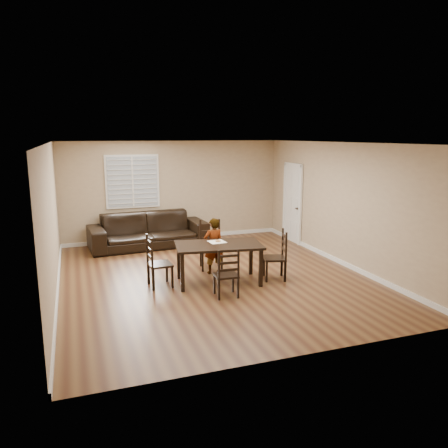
% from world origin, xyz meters
% --- Properties ---
extents(ground, '(7.00, 7.00, 0.00)m').
position_xyz_m(ground, '(0.00, 0.00, 0.00)').
color(ground, brown).
rests_on(ground, ground).
extents(room, '(6.04, 7.04, 2.72)m').
position_xyz_m(room, '(0.04, 0.18, 1.81)').
color(room, tan).
rests_on(room, ground).
extents(dining_table, '(1.77, 1.16, 0.78)m').
position_xyz_m(dining_table, '(0.00, -0.38, 0.69)').
color(dining_table, black).
rests_on(dining_table, ground).
extents(chair_near, '(0.55, 0.52, 1.05)m').
position_xyz_m(chair_near, '(0.16, 0.67, 0.48)').
color(chair_near, black).
rests_on(chair_near, ground).
extents(chair_far, '(0.43, 0.41, 0.90)m').
position_xyz_m(chair_far, '(-0.12, -1.23, 0.41)').
color(chair_far, black).
rests_on(chair_far, ground).
extents(chair_left, '(0.45, 0.48, 1.00)m').
position_xyz_m(chair_left, '(-1.25, -0.22, 0.46)').
color(chair_left, black).
rests_on(chair_left, ground).
extents(chair_right, '(0.53, 0.55, 1.00)m').
position_xyz_m(chair_right, '(1.24, -0.58, 0.46)').
color(chair_right, black).
rests_on(chair_right, ground).
extents(child, '(0.46, 0.33, 1.18)m').
position_xyz_m(child, '(0.09, 0.22, 0.59)').
color(child, gray).
rests_on(child, ground).
extents(napkin, '(0.33, 0.33, 0.00)m').
position_xyz_m(napkin, '(0.03, -0.19, 0.78)').
color(napkin, beige).
rests_on(napkin, dining_table).
extents(donut, '(0.11, 0.11, 0.04)m').
position_xyz_m(donut, '(0.05, -0.20, 0.80)').
color(donut, '#B0713F').
rests_on(donut, napkin).
extents(sofa, '(3.06, 1.39, 0.87)m').
position_xyz_m(sofa, '(-0.82, 2.88, 0.43)').
color(sofa, black).
rests_on(sofa, ground).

